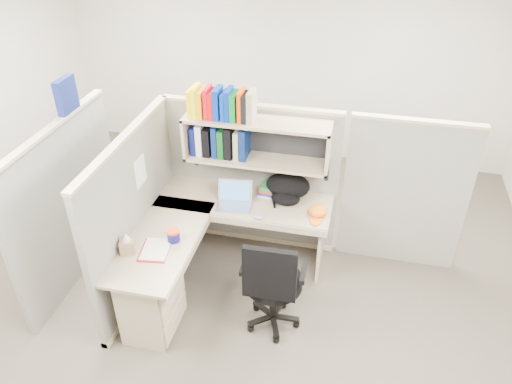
% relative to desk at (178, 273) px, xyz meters
% --- Properties ---
extents(ground, '(6.00, 6.00, 0.00)m').
position_rel_desk_xyz_m(ground, '(0.41, 0.29, -0.44)').
color(ground, '#332D27').
rests_on(ground, ground).
extents(room_shell, '(6.00, 6.00, 6.00)m').
position_rel_desk_xyz_m(room_shell, '(0.41, 0.29, 1.18)').
color(room_shell, '#B1ACA0').
rests_on(room_shell, ground).
extents(cubicle, '(3.79, 1.84, 1.95)m').
position_rel_desk_xyz_m(cubicle, '(0.04, 0.74, 0.47)').
color(cubicle, slate).
rests_on(cubicle, ground).
extents(desk, '(1.74, 1.75, 0.73)m').
position_rel_desk_xyz_m(desk, '(0.00, 0.00, 0.00)').
color(desk, gray).
rests_on(desk, ground).
extents(laptop, '(0.38, 0.38, 0.24)m').
position_rel_desk_xyz_m(laptop, '(0.34, 0.72, 0.41)').
color(laptop, '#B0B0B5').
rests_on(laptop, desk).
extents(backpack, '(0.45, 0.35, 0.26)m').
position_rel_desk_xyz_m(backpack, '(0.82, 0.97, 0.42)').
color(backpack, black).
rests_on(backpack, desk).
extents(orange_cap, '(0.18, 0.21, 0.10)m').
position_rel_desk_xyz_m(orange_cap, '(1.15, 0.77, 0.34)').
color(orange_cap, orange).
rests_on(orange_cap, desk).
extents(snack_canister, '(0.12, 0.12, 0.12)m').
position_rel_desk_xyz_m(snack_canister, '(-0.05, 0.10, 0.35)').
color(snack_canister, '#100F58').
rests_on(snack_canister, desk).
extents(tissue_box, '(0.16, 0.16, 0.20)m').
position_rel_desk_xyz_m(tissue_box, '(-0.38, -0.13, 0.39)').
color(tissue_box, '#9F755A').
rests_on(tissue_box, desk).
extents(mouse, '(0.10, 0.09, 0.03)m').
position_rel_desk_xyz_m(mouse, '(0.62, 0.59, 0.31)').
color(mouse, '#7B93AF').
rests_on(mouse, desk).
extents(paper_cup, '(0.08, 0.08, 0.10)m').
position_rel_desk_xyz_m(paper_cup, '(0.39, 1.04, 0.34)').
color(paper_cup, silver).
rests_on(paper_cup, desk).
extents(book_stack, '(0.18, 0.23, 0.11)m').
position_rel_desk_xyz_m(book_stack, '(0.61, 1.04, 0.34)').
color(book_stack, gray).
rests_on(book_stack, desk).
extents(loose_paper, '(0.27, 0.33, 0.00)m').
position_rel_desk_xyz_m(loose_paper, '(-0.16, -0.05, 0.29)').
color(loose_paper, silver).
rests_on(loose_paper, desk).
extents(task_chair, '(0.56, 0.52, 1.07)m').
position_rel_desk_xyz_m(task_chair, '(0.88, -0.05, -0.06)').
color(task_chair, black).
rests_on(task_chair, ground).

